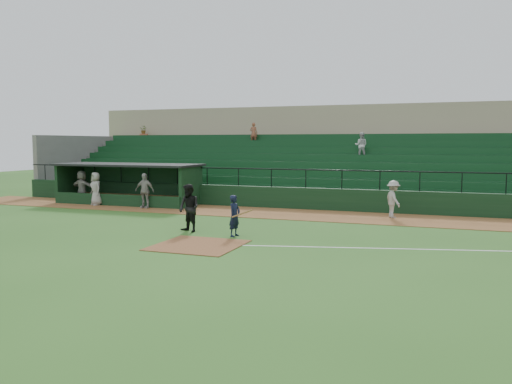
% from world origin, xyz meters
% --- Properties ---
extents(ground, '(90.00, 90.00, 0.00)m').
position_xyz_m(ground, '(0.00, 0.00, 0.00)').
color(ground, '#2A591C').
rests_on(ground, ground).
extents(warning_track, '(40.00, 4.00, 0.03)m').
position_xyz_m(warning_track, '(0.00, 8.00, 0.01)').
color(warning_track, brown).
rests_on(warning_track, ground).
extents(home_plate_dirt, '(3.00, 3.00, 0.03)m').
position_xyz_m(home_plate_dirt, '(0.00, -1.00, 0.01)').
color(home_plate_dirt, brown).
rests_on(home_plate_dirt, ground).
extents(foul_line, '(17.49, 4.44, 0.01)m').
position_xyz_m(foul_line, '(8.00, 1.20, 0.01)').
color(foul_line, white).
rests_on(foul_line, ground).
extents(stadium_structure, '(38.00, 13.08, 6.40)m').
position_xyz_m(stadium_structure, '(-0.00, 16.46, 2.30)').
color(stadium_structure, black).
rests_on(stadium_structure, ground).
extents(dugout, '(8.90, 3.20, 2.42)m').
position_xyz_m(dugout, '(-9.75, 9.56, 1.33)').
color(dugout, black).
rests_on(dugout, ground).
extents(batter_at_plate, '(1.04, 0.70, 1.64)m').
position_xyz_m(batter_at_plate, '(0.51, 1.19, 0.82)').
color(batter_at_plate, black).
rests_on(batter_at_plate, ground).
extents(umpire, '(1.18, 1.07, 1.98)m').
position_xyz_m(umpire, '(-1.65, 1.48, 0.99)').
color(umpire, black).
rests_on(umpire, ground).
extents(runner, '(1.17, 1.35, 1.82)m').
position_xyz_m(runner, '(5.88, 8.41, 0.94)').
color(runner, '#A09C96').
rests_on(runner, warning_track).
extents(dugout_player_a, '(1.17, 0.53, 1.96)m').
position_xyz_m(dugout_player_a, '(-7.57, 7.47, 1.01)').
color(dugout_player_a, '#9C9792').
rests_on(dugout_player_a, warning_track).
extents(dugout_player_b, '(1.13, 0.99, 1.94)m').
position_xyz_m(dugout_player_b, '(-10.96, 7.62, 1.00)').
color(dugout_player_b, '#9E9A94').
rests_on(dugout_player_b, warning_track).
extents(dugout_player_c, '(1.90, 0.87, 1.97)m').
position_xyz_m(dugout_player_c, '(-12.52, 8.34, 1.02)').
color(dugout_player_c, '#9C9792').
rests_on(dugout_player_c, warning_track).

